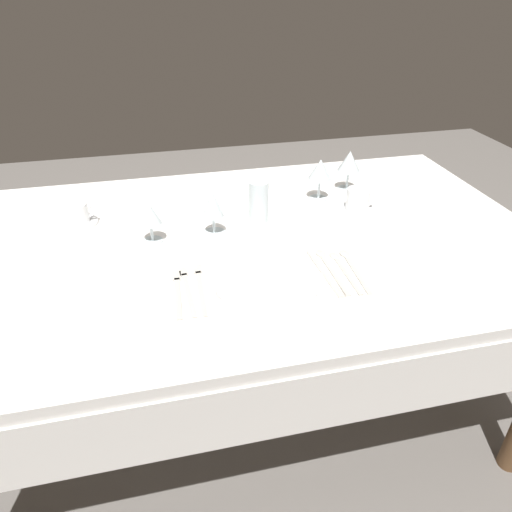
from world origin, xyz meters
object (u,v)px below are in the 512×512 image
Objects in this scene: spoon_soup at (329,266)px; wine_glass_left at (150,215)px; wine_glass_far at (349,163)px; spoon_dessert at (342,267)px; coffee_cup_left at (76,213)px; fork_inner at (188,289)px; wine_glass_right at (320,171)px; dinner_plate at (266,283)px; drink_tumbler at (259,204)px; fork_salad at (178,292)px; wine_glass_centre at (213,206)px; spoon_tea at (352,265)px; fork_outer at (200,287)px; dinner_knife at (325,273)px; coffee_cup_right at (358,199)px.

spoon_soup is 1.75× the size of wine_glass_left.
spoon_soup is 1.54× the size of wine_glass_far.
spoon_dessert is 0.84m from coffee_cup_left.
wine_glass_left is at bearing 105.89° from fork_inner.
wine_glass_right is (0.08, 0.44, 0.10)m from spoon_dessert.
drink_tumbler is at bearing 79.85° from dinner_plate.
wine_glass_right is at bearing 40.20° from fork_salad.
wine_glass_centre is 1.06× the size of drink_tumbler.
drink_tumbler reaches higher than spoon_tea.
wine_glass_far is (0.18, 0.49, 0.10)m from spoon_tea.
wine_glass_left is 0.97× the size of drink_tumbler.
fork_outer is at bearing -137.07° from wine_glass_right.
wine_glass_right reaches higher than fork_inner.
dinner_knife is 1.58× the size of wine_glass_far.
wine_glass_right is (0.81, 0.01, 0.07)m from coffee_cup_left.
coffee_cup_right is at bearing -7.43° from coffee_cup_left.
fork_inner is 1.50× the size of wine_glass_far.
spoon_soup is (0.02, 0.03, -0.00)m from dinner_knife.
drink_tumbler is at bearing 120.08° from spoon_tea.
wine_glass_far is at bearing 66.57° from spoon_dessert.
fork_outer is at bearing -52.34° from coffee_cup_left.
wine_glass_right reaches higher than spoon_tea.
drink_tumbler reaches higher than fork_inner.
spoon_tea is at bearing -10.30° from spoon_soup.
wine_glass_right is 0.27m from drink_tumbler.
fork_inner is at bearing -178.95° from spoon_tea.
dinner_knife is at bearing -166.05° from spoon_tea.
spoon_tea reaches higher than dinner_knife.
coffee_cup_right is at bearing 4.96° from wine_glass_centre.
drink_tumbler reaches higher than wine_glass_left.
spoon_soup is (0.19, 0.05, -0.01)m from dinner_plate.
coffee_cup_left is 0.67× the size of wine_glass_right.
drink_tumbler is (-0.16, 0.33, 0.06)m from spoon_dessert.
dinner_plate reaches higher than fork_inner.
spoon_tea is (0.45, 0.01, 0.00)m from fork_inner.
coffee_cup_left is at bearing -176.23° from wine_glass_far.
coffee_cup_left reaches higher than spoon_tea.
coffee_cup_right is at bearing -2.84° from drink_tumbler.
wine_glass_left is at bearing -36.48° from coffee_cup_left.
fork_salad is at bearing -171.17° from fork_outer.
wine_glass_centre reaches higher than drink_tumbler.
wine_glass_centre is 1.09× the size of wine_glass_left.
spoon_tea reaches higher than fork_inner.
fork_outer and fork_salad have the same top height.
wine_glass_left is at bearing 112.17° from fork_outer.
spoon_soup is 2.25× the size of coffee_cup_right.
fork_outer is 1.52× the size of wine_glass_far.
spoon_soup is at bearing -30.88° from coffee_cup_left.
spoon_soup is at bearing 3.99° from fork_salad.
spoon_dessert is (0.45, 0.01, 0.00)m from fork_salad.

